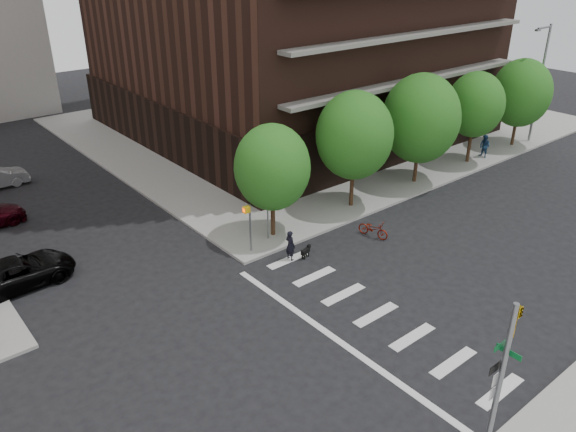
% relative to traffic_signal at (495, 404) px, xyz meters
% --- Properties ---
extents(ground, '(120.00, 120.00, 0.00)m').
position_rel_traffic_signal_xyz_m(ground, '(0.47, 7.49, -2.70)').
color(ground, black).
rests_on(ground, ground).
extents(sidewalk_ne, '(39.00, 33.00, 0.15)m').
position_rel_traffic_signal_xyz_m(sidewalk_ne, '(20.97, 30.99, -2.62)').
color(sidewalk_ne, gray).
rests_on(sidewalk_ne, ground).
extents(crosswalk, '(3.85, 13.00, 0.01)m').
position_rel_traffic_signal_xyz_m(crosswalk, '(2.68, 7.49, -2.69)').
color(crosswalk, silver).
rests_on(crosswalk, ground).
extents(tree_a, '(4.00, 4.00, 5.90)m').
position_rel_traffic_signal_xyz_m(tree_a, '(4.47, 15.99, 1.35)').
color(tree_a, '#301E11').
rests_on(tree_a, sidewalk_ne).
extents(tree_b, '(4.50, 4.50, 6.65)m').
position_rel_traffic_signal_xyz_m(tree_b, '(10.47, 15.99, 1.85)').
color(tree_b, '#301E11').
rests_on(tree_b, sidewalk_ne).
extents(tree_c, '(5.00, 5.00, 6.80)m').
position_rel_traffic_signal_xyz_m(tree_c, '(16.47, 15.99, 1.75)').
color(tree_c, '#301E11').
rests_on(tree_c, sidewalk_ne).
extents(tree_d, '(4.00, 4.00, 6.20)m').
position_rel_traffic_signal_xyz_m(tree_d, '(22.47, 15.99, 1.64)').
color(tree_d, '#301E11').
rests_on(tree_d, sidewalk_ne).
extents(tree_e, '(4.50, 4.50, 6.35)m').
position_rel_traffic_signal_xyz_m(tree_e, '(28.47, 15.99, 1.55)').
color(tree_e, '#301E11').
rests_on(tree_e, sidewalk_ne).
extents(traffic_signal, '(0.90, 0.75, 6.00)m').
position_rel_traffic_signal_xyz_m(traffic_signal, '(0.00, 0.00, 0.00)').
color(traffic_signal, slate).
rests_on(traffic_signal, sidewalk_s).
extents(pedestrian_signal, '(2.18, 0.67, 2.60)m').
position_rel_traffic_signal_xyz_m(pedestrian_signal, '(2.79, 15.42, -0.84)').
color(pedestrian_signal, slate).
rests_on(pedestrian_signal, sidewalk_ne).
extents(streetlamp, '(2.14, 0.22, 9.00)m').
position_rel_traffic_signal_xyz_m(streetlamp, '(30.29, 15.69, 2.59)').
color(streetlamp, slate).
rests_on(streetlamp, sidewalk_ne).
extents(parked_car_black, '(2.67, 5.29, 1.43)m').
position_rel_traffic_signal_xyz_m(parked_car_black, '(-7.73, 19.65, -1.98)').
color(parked_car_black, black).
rests_on(parked_car_black, ground).
extents(scooter, '(1.01, 1.90, 0.95)m').
position_rel_traffic_signal_xyz_m(scooter, '(8.68, 12.53, -2.22)').
color(scooter, maroon).
rests_on(scooter, ground).
extents(dog_walker, '(0.62, 0.44, 1.62)m').
position_rel_traffic_signal_xyz_m(dog_walker, '(3.61, 13.49, -1.89)').
color(dog_walker, black).
rests_on(dog_walker, ground).
extents(dog, '(0.72, 0.35, 0.60)m').
position_rel_traffic_signal_xyz_m(dog, '(4.36, 13.15, -2.32)').
color(dog, black).
rests_on(dog, ground).
extents(pedestrian_far, '(0.89, 0.73, 1.68)m').
position_rel_traffic_signal_xyz_m(pedestrian_far, '(24.17, 15.79, -1.71)').
color(pedestrian_far, navy).
rests_on(pedestrian_far, sidewalk_ne).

